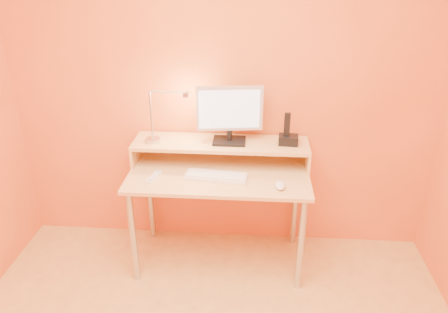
# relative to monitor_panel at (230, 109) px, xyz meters

# --- Properties ---
(wall_back) EXTENTS (3.00, 0.04, 2.50)m
(wall_back) POSITION_rel_monitor_panel_xyz_m (-0.06, 0.16, 0.13)
(wall_back) COLOR orange
(wall_back) RESTS_ON floor
(desk_leg_fl) EXTENTS (0.04, 0.04, 0.69)m
(desk_leg_fl) POSITION_rel_monitor_panel_xyz_m (-0.61, -0.41, -0.77)
(desk_leg_fl) COLOR #B6B6C0
(desk_leg_fl) RESTS_ON floor
(desk_leg_fr) EXTENTS (0.04, 0.04, 0.69)m
(desk_leg_fr) POSITION_rel_monitor_panel_xyz_m (0.49, -0.41, -0.77)
(desk_leg_fr) COLOR #B6B6C0
(desk_leg_fr) RESTS_ON floor
(desk_leg_bl) EXTENTS (0.04, 0.04, 0.69)m
(desk_leg_bl) POSITION_rel_monitor_panel_xyz_m (-0.61, 0.09, -0.77)
(desk_leg_bl) COLOR #B6B6C0
(desk_leg_bl) RESTS_ON floor
(desk_leg_br) EXTENTS (0.04, 0.04, 0.69)m
(desk_leg_br) POSITION_rel_monitor_panel_xyz_m (0.49, 0.09, -0.77)
(desk_leg_br) COLOR #B6B6C0
(desk_leg_br) RESTS_ON floor
(desk_lower) EXTENTS (1.20, 0.60, 0.02)m
(desk_lower) POSITION_rel_monitor_panel_xyz_m (-0.06, -0.16, -0.41)
(desk_lower) COLOR #DFB779
(desk_lower) RESTS_ON floor
(shelf_riser_left) EXTENTS (0.02, 0.30, 0.14)m
(shelf_riser_left) POSITION_rel_monitor_panel_xyz_m (-0.65, -0.01, -0.33)
(shelf_riser_left) COLOR #DFB779
(shelf_riser_left) RESTS_ON desk_lower
(shelf_riser_right) EXTENTS (0.02, 0.30, 0.14)m
(shelf_riser_right) POSITION_rel_monitor_panel_xyz_m (0.53, -0.01, -0.33)
(shelf_riser_right) COLOR #DFB779
(shelf_riser_right) RESTS_ON desk_lower
(desk_shelf) EXTENTS (1.20, 0.30, 0.02)m
(desk_shelf) POSITION_rel_monitor_panel_xyz_m (-0.06, -0.01, -0.25)
(desk_shelf) COLOR #DFB779
(desk_shelf) RESTS_ON desk_lower
(monitor_foot) EXTENTS (0.22, 0.16, 0.02)m
(monitor_foot) POSITION_rel_monitor_panel_xyz_m (-0.00, -0.01, -0.23)
(monitor_foot) COLOR black
(monitor_foot) RESTS_ON desk_shelf
(monitor_neck) EXTENTS (0.04, 0.04, 0.07)m
(monitor_neck) POSITION_rel_monitor_panel_xyz_m (-0.00, -0.01, -0.19)
(monitor_neck) COLOR black
(monitor_neck) RESTS_ON monitor_foot
(monitor_panel) EXTENTS (0.44, 0.09, 0.30)m
(monitor_panel) POSITION_rel_monitor_panel_xyz_m (0.00, 0.00, 0.00)
(monitor_panel) COLOR #B8B8BE
(monitor_panel) RESTS_ON monitor_neck
(monitor_back) EXTENTS (0.39, 0.06, 0.26)m
(monitor_back) POSITION_rel_monitor_panel_xyz_m (0.00, 0.02, 0.00)
(monitor_back) COLOR black
(monitor_back) RESTS_ON monitor_panel
(monitor_screen) EXTENTS (0.40, 0.06, 0.26)m
(monitor_screen) POSITION_rel_monitor_panel_xyz_m (0.00, -0.02, 0.00)
(monitor_screen) COLOR silver
(monitor_screen) RESTS_ON monitor_panel
(lamp_base) EXTENTS (0.10, 0.10, 0.02)m
(lamp_base) POSITION_rel_monitor_panel_xyz_m (-0.52, -0.04, -0.23)
(lamp_base) COLOR #B6B6C0
(lamp_base) RESTS_ON desk_shelf
(lamp_post) EXTENTS (0.01, 0.01, 0.33)m
(lamp_post) POSITION_rel_monitor_panel_xyz_m (-0.52, -0.04, -0.05)
(lamp_post) COLOR #B6B6C0
(lamp_post) RESTS_ON lamp_base
(lamp_arm) EXTENTS (0.24, 0.01, 0.01)m
(lamp_arm) POSITION_rel_monitor_panel_xyz_m (-0.40, -0.04, 0.12)
(lamp_arm) COLOR #B6B6C0
(lamp_arm) RESTS_ON lamp_post
(lamp_head) EXTENTS (0.04, 0.04, 0.03)m
(lamp_head) POSITION_rel_monitor_panel_xyz_m (-0.28, -0.04, 0.10)
(lamp_head) COLOR #B6B6C0
(lamp_head) RESTS_ON lamp_arm
(lamp_bulb) EXTENTS (0.03, 0.03, 0.00)m
(lamp_bulb) POSITION_rel_monitor_panel_xyz_m (-0.28, -0.04, 0.09)
(lamp_bulb) COLOR #FFEAC6
(lamp_bulb) RESTS_ON lamp_head
(phone_dock) EXTENTS (0.14, 0.11, 0.06)m
(phone_dock) POSITION_rel_monitor_panel_xyz_m (0.40, -0.01, -0.21)
(phone_dock) COLOR black
(phone_dock) RESTS_ON desk_shelf
(phone_handset) EXTENTS (0.04, 0.03, 0.16)m
(phone_handset) POSITION_rel_monitor_panel_xyz_m (0.38, -0.01, -0.10)
(phone_handset) COLOR black
(phone_handset) RESTS_ON phone_dock
(phone_led) EXTENTS (0.01, 0.00, 0.04)m
(phone_led) POSITION_rel_monitor_panel_xyz_m (0.44, -0.06, -0.21)
(phone_led) COLOR #1E30FF
(phone_led) RESTS_ON phone_dock
(keyboard) EXTENTS (0.41, 0.17, 0.02)m
(keyboard) POSITION_rel_monitor_panel_xyz_m (-0.07, -0.24, -0.39)
(keyboard) COLOR white
(keyboard) RESTS_ON desk_lower
(mouse) EXTENTS (0.07, 0.11, 0.04)m
(mouse) POSITION_rel_monitor_panel_xyz_m (0.34, -0.33, -0.38)
(mouse) COLOR silver
(mouse) RESTS_ON desk_lower
(remote_control) EXTENTS (0.08, 0.17, 0.02)m
(remote_control) POSITION_rel_monitor_panel_xyz_m (-0.47, -0.27, -0.39)
(remote_control) COLOR white
(remote_control) RESTS_ON desk_lower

